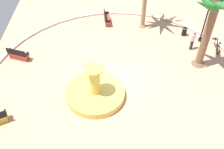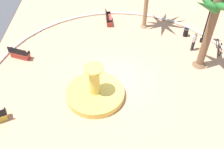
{
  "view_description": "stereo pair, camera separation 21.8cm",
  "coord_description": "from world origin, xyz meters",
  "px_view_note": "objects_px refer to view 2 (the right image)",
  "views": [
    {
      "loc": [
        -12.56,
        0.89,
        12.51
      ],
      "look_at": [
        -0.42,
        0.48,
        1.0
      ],
      "focal_mm": 40.71,
      "sensor_mm": 36.0,
      "label": 1
    },
    {
      "loc": [
        -12.57,
        0.67,
        12.51
      ],
      "look_at": [
        -0.42,
        0.48,
        1.0
      ],
      "focal_mm": 40.71,
      "sensor_mm": 36.0,
      "label": 2
    }
  ],
  "objects_px": {
    "fountain": "(95,92)",
    "palm_tree_by_curb": "(215,16)",
    "trash_bin": "(186,32)",
    "bench_east": "(109,19)",
    "bicycle_red_frame": "(219,47)",
    "person_cyclist_helmet": "(194,40)",
    "bench_southwest": "(20,54)",
    "lamppost": "(209,16)"
  },
  "relations": [
    {
      "from": "lamppost",
      "to": "palm_tree_by_curb",
      "type": "bearing_deg",
      "value": 162.37
    },
    {
      "from": "lamppost",
      "to": "bench_east",
      "type": "bearing_deg",
      "value": 68.33
    },
    {
      "from": "palm_tree_by_curb",
      "to": "bicycle_red_frame",
      "type": "bearing_deg",
      "value": -48.63
    },
    {
      "from": "fountain",
      "to": "bench_southwest",
      "type": "distance_m",
      "value": 7.12
    },
    {
      "from": "bench_southwest",
      "to": "bicycle_red_frame",
      "type": "bearing_deg",
      "value": -87.7
    },
    {
      "from": "fountain",
      "to": "palm_tree_by_curb",
      "type": "distance_m",
      "value": 9.06
    },
    {
      "from": "fountain",
      "to": "bench_east",
      "type": "height_order",
      "value": "fountain"
    },
    {
      "from": "palm_tree_by_curb",
      "to": "fountain",
      "type": "bearing_deg",
      "value": 111.21
    },
    {
      "from": "bench_east",
      "to": "bench_southwest",
      "type": "height_order",
      "value": "same"
    },
    {
      "from": "fountain",
      "to": "lamppost",
      "type": "relative_size",
      "value": 0.92
    },
    {
      "from": "bench_southwest",
      "to": "lamppost",
      "type": "xyz_separation_m",
      "value": [
        1.85,
        -14.47,
        2.06
      ]
    },
    {
      "from": "fountain",
      "to": "trash_bin",
      "type": "xyz_separation_m",
      "value": [
        6.75,
        -7.45,
        0.04
      ]
    },
    {
      "from": "trash_bin",
      "to": "person_cyclist_helmet",
      "type": "height_order",
      "value": "person_cyclist_helmet"
    },
    {
      "from": "bench_east",
      "to": "bicycle_red_frame",
      "type": "bearing_deg",
      "value": -116.37
    },
    {
      "from": "fountain",
      "to": "trash_bin",
      "type": "distance_m",
      "value": 10.05
    },
    {
      "from": "palm_tree_by_curb",
      "to": "trash_bin",
      "type": "height_order",
      "value": "palm_tree_by_curb"
    },
    {
      "from": "trash_bin",
      "to": "bench_southwest",
      "type": "bearing_deg",
      "value": 101.56
    },
    {
      "from": "trash_bin",
      "to": "person_cyclist_helmet",
      "type": "distance_m",
      "value": 2.03
    },
    {
      "from": "lamppost",
      "to": "person_cyclist_helmet",
      "type": "height_order",
      "value": "lamppost"
    },
    {
      "from": "bench_southwest",
      "to": "lamppost",
      "type": "relative_size",
      "value": 0.41
    },
    {
      "from": "fountain",
      "to": "palm_tree_by_curb",
      "type": "bearing_deg",
      "value": -68.79
    },
    {
      "from": "trash_bin",
      "to": "bench_east",
      "type": "bearing_deg",
      "value": 71.56
    },
    {
      "from": "bench_east",
      "to": "trash_bin",
      "type": "bearing_deg",
      "value": -108.44
    },
    {
      "from": "fountain",
      "to": "bench_east",
      "type": "distance_m",
      "value": 8.97
    },
    {
      "from": "person_cyclist_helmet",
      "to": "trash_bin",
      "type": "bearing_deg",
      "value": 2.57
    },
    {
      "from": "bicycle_red_frame",
      "to": "trash_bin",
      "type": "bearing_deg",
      "value": 45.07
    },
    {
      "from": "bench_southwest",
      "to": "person_cyclist_helmet",
      "type": "relative_size",
      "value": 1.02
    },
    {
      "from": "bench_east",
      "to": "lamppost",
      "type": "xyz_separation_m",
      "value": [
        -3.05,
        -7.67,
        2.06
      ]
    },
    {
      "from": "bicycle_red_frame",
      "to": "person_cyclist_helmet",
      "type": "distance_m",
      "value": 2.1
    },
    {
      "from": "bench_southwest",
      "to": "trash_bin",
      "type": "bearing_deg",
      "value": -78.44
    },
    {
      "from": "palm_tree_by_curb",
      "to": "bicycle_red_frame",
      "type": "distance_m",
      "value": 4.53
    },
    {
      "from": "bicycle_red_frame",
      "to": "person_cyclist_helmet",
      "type": "relative_size",
      "value": 1.04
    },
    {
      "from": "lamppost",
      "to": "person_cyclist_helmet",
      "type": "relative_size",
      "value": 2.5
    },
    {
      "from": "fountain",
      "to": "person_cyclist_helmet",
      "type": "distance_m",
      "value": 8.95
    },
    {
      "from": "person_cyclist_helmet",
      "to": "fountain",
      "type": "bearing_deg",
      "value": 122.48
    },
    {
      "from": "fountain",
      "to": "bench_east",
      "type": "bearing_deg",
      "value": -5.91
    },
    {
      "from": "lamppost",
      "to": "bicycle_red_frame",
      "type": "relative_size",
      "value": 2.41
    },
    {
      "from": "fountain",
      "to": "person_cyclist_helmet",
      "type": "height_order",
      "value": "fountain"
    },
    {
      "from": "bench_east",
      "to": "person_cyclist_helmet",
      "type": "height_order",
      "value": "person_cyclist_helmet"
    },
    {
      "from": "fountain",
      "to": "lamppost",
      "type": "height_order",
      "value": "lamppost"
    },
    {
      "from": "bicycle_red_frame",
      "to": "bench_east",
      "type": "bearing_deg",
      "value": 63.63
    },
    {
      "from": "bench_southwest",
      "to": "person_cyclist_helmet",
      "type": "bearing_deg",
      "value": -86.69
    }
  ]
}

